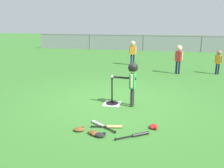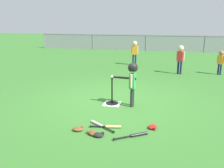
{
  "view_description": "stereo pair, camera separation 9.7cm",
  "coord_description": "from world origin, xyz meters",
  "px_view_note": "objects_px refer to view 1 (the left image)",
  "views": [
    {
      "loc": [
        1.24,
        -6.03,
        2.18
      ],
      "look_at": [
        0.03,
        -0.19,
        0.55
      ],
      "focal_mm": 37.75,
      "sensor_mm": 36.0,
      "label": 1
    },
    {
      "loc": [
        1.33,
        -6.01,
        2.18
      ],
      "look_at": [
        0.03,
        -0.19,
        0.55
      ],
      "focal_mm": 37.75,
      "sensor_mm": 36.0,
      "label": 2
    }
  ],
  "objects_px": {
    "fielder_near_left": "(179,56)",
    "spare_bat_black": "(137,135)",
    "batter_child": "(132,76)",
    "spare_bat_silver": "(100,125)",
    "glove_tossed_aside": "(154,126)",
    "spare_bat_wood": "(111,127)",
    "baseball_on_tee": "(112,77)",
    "fielder_deep_left": "(133,50)",
    "fielder_deep_center": "(219,59)",
    "batting_tee": "(112,100)",
    "glove_outfield_drop": "(100,135)",
    "glove_near_bats": "(79,129)",
    "glove_by_plate": "(94,133)"
  },
  "relations": [
    {
      "from": "glove_near_bats",
      "to": "spare_bat_silver",
      "type": "bearing_deg",
      "value": 39.72
    },
    {
      "from": "spare_bat_black",
      "to": "glove_outfield_drop",
      "type": "bearing_deg",
      "value": -167.29
    },
    {
      "from": "baseball_on_tee",
      "to": "glove_outfield_drop",
      "type": "bearing_deg",
      "value": -85.63
    },
    {
      "from": "batting_tee",
      "to": "glove_outfield_drop",
      "type": "height_order",
      "value": "batting_tee"
    },
    {
      "from": "batting_tee",
      "to": "fielder_near_left",
      "type": "height_order",
      "value": "fielder_near_left"
    },
    {
      "from": "batter_child",
      "to": "spare_bat_wood",
      "type": "xyz_separation_m",
      "value": [
        -0.26,
        -1.37,
        -0.79
      ]
    },
    {
      "from": "fielder_deep_left",
      "to": "spare_bat_wood",
      "type": "xyz_separation_m",
      "value": [
        0.41,
        -7.13,
        -0.74
      ]
    },
    {
      "from": "fielder_near_left",
      "to": "glove_tossed_aside",
      "type": "xyz_separation_m",
      "value": [
        -0.8,
        -5.39,
        -0.73
      ]
    },
    {
      "from": "spare_bat_silver",
      "to": "glove_by_plate",
      "type": "bearing_deg",
      "value": -93.31
    },
    {
      "from": "baseball_on_tee",
      "to": "spare_bat_silver",
      "type": "height_order",
      "value": "baseball_on_tee"
    },
    {
      "from": "spare_bat_silver",
      "to": "spare_bat_black",
      "type": "xyz_separation_m",
      "value": [
        0.81,
        -0.29,
        0.0
      ]
    },
    {
      "from": "baseball_on_tee",
      "to": "fielder_deep_left",
      "type": "distance_m",
      "value": 5.69
    },
    {
      "from": "fielder_deep_left",
      "to": "glove_by_plate",
      "type": "bearing_deg",
      "value": -88.88
    },
    {
      "from": "batting_tee",
      "to": "fielder_deep_left",
      "type": "height_order",
      "value": "fielder_deep_left"
    },
    {
      "from": "glove_tossed_aside",
      "to": "batter_child",
      "type": "bearing_deg",
      "value": 116.68
    },
    {
      "from": "fielder_near_left",
      "to": "spare_bat_black",
      "type": "height_order",
      "value": "fielder_near_left"
    },
    {
      "from": "fielder_deep_left",
      "to": "fielder_deep_center",
      "type": "relative_size",
      "value": 1.2
    },
    {
      "from": "glove_outfield_drop",
      "to": "fielder_deep_center",
      "type": "bearing_deg",
      "value": 61.31
    },
    {
      "from": "spare_bat_silver",
      "to": "spare_bat_black",
      "type": "relative_size",
      "value": 0.98
    },
    {
      "from": "fielder_near_left",
      "to": "spare_bat_silver",
      "type": "relative_size",
      "value": 1.92
    },
    {
      "from": "baseball_on_tee",
      "to": "glove_outfield_drop",
      "type": "distance_m",
      "value": 1.99
    },
    {
      "from": "fielder_deep_left",
      "to": "spare_bat_wood",
      "type": "distance_m",
      "value": 7.18
    },
    {
      "from": "fielder_deep_center",
      "to": "spare_bat_silver",
      "type": "relative_size",
      "value": 1.6
    },
    {
      "from": "fielder_deep_center",
      "to": "batting_tee",
      "type": "bearing_deg",
      "value": -129.08
    },
    {
      "from": "baseball_on_tee",
      "to": "glove_tossed_aside",
      "type": "distance_m",
      "value": 1.85
    },
    {
      "from": "fielder_deep_center",
      "to": "glove_near_bats",
      "type": "bearing_deg",
      "value": -122.54
    },
    {
      "from": "batter_child",
      "to": "glove_by_plate",
      "type": "distance_m",
      "value": 1.97
    },
    {
      "from": "glove_outfield_drop",
      "to": "batting_tee",
      "type": "bearing_deg",
      "value": 94.37
    },
    {
      "from": "fielder_deep_center",
      "to": "spare_bat_wood",
      "type": "bearing_deg",
      "value": -119.36
    },
    {
      "from": "batter_child",
      "to": "glove_tossed_aside",
      "type": "relative_size",
      "value": 4.4
    },
    {
      "from": "fielder_deep_center",
      "to": "glove_near_bats",
      "type": "distance_m",
      "value": 7.22
    },
    {
      "from": "glove_by_plate",
      "to": "glove_tossed_aside",
      "type": "bearing_deg",
      "value": 25.07
    },
    {
      "from": "fielder_near_left",
      "to": "glove_outfield_drop",
      "type": "bearing_deg",
      "value": -106.79
    },
    {
      "from": "batting_tee",
      "to": "spare_bat_wood",
      "type": "height_order",
      "value": "batting_tee"
    },
    {
      "from": "spare_bat_wood",
      "to": "spare_bat_silver",
      "type": "bearing_deg",
      "value": 171.67
    },
    {
      "from": "spare_bat_black",
      "to": "glove_near_bats",
      "type": "height_order",
      "value": "glove_near_bats"
    },
    {
      "from": "batting_tee",
      "to": "glove_by_plate",
      "type": "bearing_deg",
      "value": -89.65
    },
    {
      "from": "spare_bat_silver",
      "to": "spare_bat_wood",
      "type": "bearing_deg",
      "value": -8.33
    },
    {
      "from": "baseball_on_tee",
      "to": "spare_bat_black",
      "type": "height_order",
      "value": "baseball_on_tee"
    },
    {
      "from": "fielder_deep_left",
      "to": "glove_outfield_drop",
      "type": "height_order",
      "value": "fielder_deep_left"
    },
    {
      "from": "batting_tee",
      "to": "baseball_on_tee",
      "type": "bearing_deg",
      "value": -75.96
    },
    {
      "from": "fielder_deep_left",
      "to": "fielder_deep_center",
      "type": "bearing_deg",
      "value": -19.77
    },
    {
      "from": "batter_child",
      "to": "spare_bat_black",
      "type": "height_order",
      "value": "batter_child"
    },
    {
      "from": "spare_bat_wood",
      "to": "glove_near_bats",
      "type": "relative_size",
      "value": 2.61
    },
    {
      "from": "fielder_deep_center",
      "to": "spare_bat_black",
      "type": "distance_m",
      "value": 6.66
    },
    {
      "from": "batting_tee",
      "to": "glove_tossed_aside",
      "type": "distance_m",
      "value": 1.71
    },
    {
      "from": "baseball_on_tee",
      "to": "spare_bat_black",
      "type": "xyz_separation_m",
      "value": [
        0.85,
        -1.69,
        -0.72
      ]
    },
    {
      "from": "batter_child",
      "to": "spare_bat_silver",
      "type": "height_order",
      "value": "batter_child"
    },
    {
      "from": "batting_tee",
      "to": "glove_near_bats",
      "type": "distance_m",
      "value": 1.74
    },
    {
      "from": "spare_bat_silver",
      "to": "fielder_deep_left",
      "type": "bearing_deg",
      "value": 91.37
    }
  ]
}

